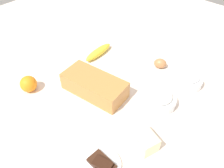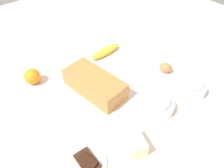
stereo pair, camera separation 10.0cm
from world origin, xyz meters
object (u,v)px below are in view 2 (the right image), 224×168
(loaf_pan, at_px, (94,84))
(banana, at_px, (106,51))
(egg_near_butter, at_px, (166,68))
(chocolate_plate, at_px, (87,162))
(orange_fruit, at_px, (32,76))
(flour_bowl, at_px, (157,103))
(sugar_bowl, at_px, (191,86))
(butter_block, at_px, (134,144))

(loaf_pan, relative_size, banana, 1.55)
(egg_near_butter, xyz_separation_m, chocolate_plate, (0.15, -0.57, -0.01))
(orange_fruit, bearing_deg, chocolate_plate, -5.36)
(banana, height_order, chocolate_plate, banana)
(loaf_pan, distance_m, flour_bowl, 0.28)
(egg_near_butter, bearing_deg, sugar_bowl, -7.89)
(flour_bowl, bearing_deg, butter_block, -69.50)
(flour_bowl, xyz_separation_m, banana, (-0.43, 0.08, -0.01))
(loaf_pan, relative_size, egg_near_butter, 4.72)
(loaf_pan, bearing_deg, orange_fruit, -147.89)
(butter_block, bearing_deg, sugar_bowl, 97.00)
(sugar_bowl, distance_m, banana, 0.47)
(loaf_pan, relative_size, chocolate_plate, 2.26)
(flour_bowl, height_order, banana, flour_bowl)
(flour_bowl, xyz_separation_m, butter_block, (0.08, -0.20, -0.00))
(flour_bowl, distance_m, egg_near_butter, 0.25)
(loaf_pan, height_order, orange_fruit, loaf_pan)
(butter_block, bearing_deg, loaf_pan, 167.32)
(chocolate_plate, bearing_deg, butter_block, 70.10)
(loaf_pan, xyz_separation_m, egg_near_butter, (0.11, 0.34, -0.02))
(butter_block, height_order, chocolate_plate, butter_block)
(flour_bowl, height_order, chocolate_plate, flour_bowl)
(loaf_pan, xyz_separation_m, flour_bowl, (0.25, 0.13, -0.01))
(egg_near_butter, bearing_deg, butter_block, -63.34)
(butter_block, bearing_deg, chocolate_plate, -109.90)
(butter_block, bearing_deg, egg_near_butter, 116.66)
(orange_fruit, height_order, butter_block, orange_fruit)
(loaf_pan, bearing_deg, sugar_bowl, 42.04)
(banana, xyz_separation_m, butter_block, (0.51, -0.28, 0.01))
(flour_bowl, bearing_deg, egg_near_butter, 121.90)
(butter_block, bearing_deg, orange_fruit, -168.45)
(banana, bearing_deg, loaf_pan, -48.79)
(chocolate_plate, bearing_deg, orange_fruit, 174.64)
(banana, bearing_deg, flour_bowl, -10.72)
(flour_bowl, bearing_deg, orange_fruit, -146.50)
(orange_fruit, bearing_deg, egg_near_butter, 57.17)
(egg_near_butter, relative_size, chocolate_plate, 0.48)
(sugar_bowl, relative_size, chocolate_plate, 1.04)
(flour_bowl, xyz_separation_m, sugar_bowl, (0.03, 0.19, -0.00))
(banana, bearing_deg, orange_fruit, -95.93)
(butter_block, bearing_deg, banana, 150.86)
(loaf_pan, height_order, butter_block, loaf_pan)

